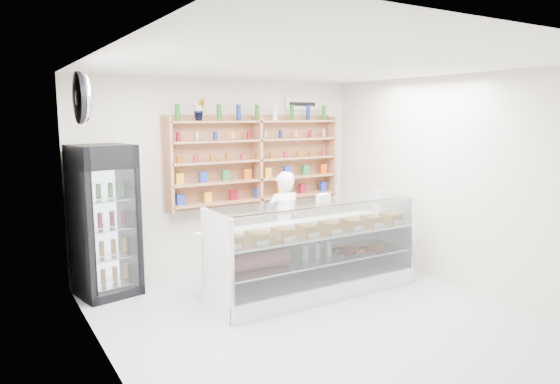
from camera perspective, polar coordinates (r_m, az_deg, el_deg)
room at (r=5.43m, az=4.80°, el=-0.52°), size 5.00×5.00×5.00m
display_counter at (r=6.49m, az=3.88°, el=-8.61°), size 2.76×0.82×1.20m
shop_worker at (r=7.08m, az=0.37°, el=-3.67°), size 0.55×0.36×1.50m
drinks_cooler at (r=6.65m, az=-19.43°, el=-3.11°), size 0.81×0.79×1.92m
wall_shelving at (r=7.63m, az=-2.60°, el=3.66°), size 2.84×0.28×1.33m
potted_plant at (r=7.20m, az=-9.16°, el=9.27°), size 0.18×0.15×0.31m
security_mirror at (r=5.60m, az=-21.50°, el=9.97°), size 0.15×0.50×0.50m
wall_sign at (r=8.18m, az=2.51°, el=10.01°), size 0.62×0.03×0.20m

